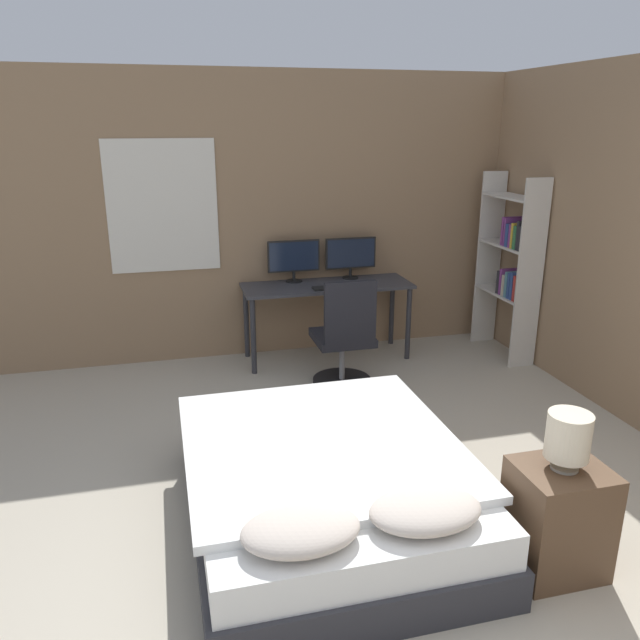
{
  "coord_description": "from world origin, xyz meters",
  "views": [
    {
      "loc": [
        -1.3,
        -1.78,
        2.24
      ],
      "look_at": [
        -0.14,
        2.73,
        0.75
      ],
      "focal_mm": 35.0,
      "sensor_mm": 36.0,
      "label": 1
    }
  ],
  "objects_px": {
    "nightstand": "(557,519)",
    "keyboard": "(332,288)",
    "monitor_left": "(294,258)",
    "bedside_lamp": "(568,437)",
    "bookshelf": "(513,260)",
    "monitor_right": "(351,255)",
    "bed": "(326,486)",
    "computer_mouse": "(359,285)",
    "office_chair": "(344,343)",
    "desk": "(327,294)"
  },
  "relations": [
    {
      "from": "bedside_lamp",
      "to": "office_chair",
      "type": "distance_m",
      "value": 2.6
    },
    {
      "from": "nightstand",
      "to": "monitor_left",
      "type": "distance_m",
      "value": 3.55
    },
    {
      "from": "monitor_left",
      "to": "monitor_right",
      "type": "height_order",
      "value": "same"
    },
    {
      "from": "monitor_right",
      "to": "office_chair",
      "type": "xyz_separation_m",
      "value": [
        -0.32,
        -0.88,
        -0.58
      ]
    },
    {
      "from": "nightstand",
      "to": "office_chair",
      "type": "bearing_deg",
      "value": 98.59
    },
    {
      "from": "nightstand",
      "to": "bedside_lamp",
      "type": "relative_size",
      "value": 1.98
    },
    {
      "from": "bedside_lamp",
      "to": "monitor_right",
      "type": "height_order",
      "value": "monitor_right"
    },
    {
      "from": "office_chair",
      "to": "bookshelf",
      "type": "relative_size",
      "value": 0.56
    },
    {
      "from": "desk",
      "to": "nightstand",
      "type": "bearing_deg",
      "value": -83.85
    },
    {
      "from": "bedside_lamp",
      "to": "computer_mouse",
      "type": "height_order",
      "value": "bedside_lamp"
    },
    {
      "from": "computer_mouse",
      "to": "office_chair",
      "type": "relative_size",
      "value": 0.07
    },
    {
      "from": "desk",
      "to": "bookshelf",
      "type": "xyz_separation_m",
      "value": [
        1.74,
        -0.39,
        0.32
      ]
    },
    {
      "from": "bed",
      "to": "bedside_lamp",
      "type": "distance_m",
      "value": 1.35
    },
    {
      "from": "nightstand",
      "to": "monitor_left",
      "type": "relative_size",
      "value": 1.16
    },
    {
      "from": "office_chair",
      "to": "monitor_left",
      "type": "bearing_deg",
      "value": 105.99
    },
    {
      "from": "nightstand",
      "to": "desk",
      "type": "bearing_deg",
      "value": 96.15
    },
    {
      "from": "nightstand",
      "to": "bookshelf",
      "type": "height_order",
      "value": "bookshelf"
    },
    {
      "from": "nightstand",
      "to": "office_chair",
      "type": "distance_m",
      "value": 2.57
    },
    {
      "from": "computer_mouse",
      "to": "bookshelf",
      "type": "height_order",
      "value": "bookshelf"
    },
    {
      "from": "nightstand",
      "to": "bedside_lamp",
      "type": "bearing_deg",
      "value": 0.0
    },
    {
      "from": "bed",
      "to": "keyboard",
      "type": "bearing_deg",
      "value": 73.86
    },
    {
      "from": "desk",
      "to": "bookshelf",
      "type": "height_order",
      "value": "bookshelf"
    },
    {
      "from": "bed",
      "to": "monitor_left",
      "type": "distance_m",
      "value": 2.88
    },
    {
      "from": "bed",
      "to": "bedside_lamp",
      "type": "height_order",
      "value": "bedside_lamp"
    },
    {
      "from": "bookshelf",
      "to": "computer_mouse",
      "type": "bearing_deg",
      "value": 171.5
    },
    {
      "from": "monitor_right",
      "to": "keyboard",
      "type": "distance_m",
      "value": 0.5
    },
    {
      "from": "bed",
      "to": "nightstand",
      "type": "relative_size",
      "value": 3.23
    },
    {
      "from": "computer_mouse",
      "to": "nightstand",
      "type": "bearing_deg",
      "value": -88.49
    },
    {
      "from": "monitor_right",
      "to": "bookshelf",
      "type": "bearing_deg",
      "value": -21.26
    },
    {
      "from": "desk",
      "to": "keyboard",
      "type": "relative_size",
      "value": 4.52
    },
    {
      "from": "bed",
      "to": "nightstand",
      "type": "distance_m",
      "value": 1.25
    },
    {
      "from": "office_chair",
      "to": "desk",
      "type": "bearing_deg",
      "value": 87.29
    },
    {
      "from": "bed",
      "to": "desk",
      "type": "xyz_separation_m",
      "value": [
        0.7,
        2.58,
        0.42
      ]
    },
    {
      "from": "bookshelf",
      "to": "monitor_right",
      "type": "bearing_deg",
      "value": 158.74
    },
    {
      "from": "bookshelf",
      "to": "bedside_lamp",
      "type": "bearing_deg",
      "value": -115.91
    },
    {
      "from": "monitor_left",
      "to": "computer_mouse",
      "type": "distance_m",
      "value": 0.69
    },
    {
      "from": "keyboard",
      "to": "office_chair",
      "type": "distance_m",
      "value": 0.65
    },
    {
      "from": "bed",
      "to": "desk",
      "type": "bearing_deg",
      "value": 74.88
    },
    {
      "from": "bed",
      "to": "monitor_left",
      "type": "xyz_separation_m",
      "value": [
        0.41,
        2.75,
        0.75
      ]
    },
    {
      "from": "office_chair",
      "to": "bed",
      "type": "bearing_deg",
      "value": -109.53
    },
    {
      "from": "monitor_left",
      "to": "keyboard",
      "type": "distance_m",
      "value": 0.5
    },
    {
      "from": "bedside_lamp",
      "to": "monitor_left",
      "type": "xyz_separation_m",
      "value": [
        -0.64,
        3.42,
        0.22
      ]
    },
    {
      "from": "nightstand",
      "to": "keyboard",
      "type": "distance_m",
      "value": 3.13
    },
    {
      "from": "monitor_right",
      "to": "keyboard",
      "type": "xyz_separation_m",
      "value": [
        -0.29,
        -0.35,
        -0.23
      ]
    },
    {
      "from": "bed",
      "to": "keyboard",
      "type": "relative_size",
      "value": 5.32
    },
    {
      "from": "monitor_left",
      "to": "keyboard",
      "type": "relative_size",
      "value": 1.41
    },
    {
      "from": "nightstand",
      "to": "keyboard",
      "type": "bearing_deg",
      "value": 96.49
    },
    {
      "from": "keyboard",
      "to": "bedside_lamp",
      "type": "bearing_deg",
      "value": -83.51
    },
    {
      "from": "desk",
      "to": "monitor_right",
      "type": "xyz_separation_m",
      "value": [
        0.29,
        0.17,
        0.33
      ]
    },
    {
      "from": "bed",
      "to": "office_chair",
      "type": "bearing_deg",
      "value": 70.47
    }
  ]
}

